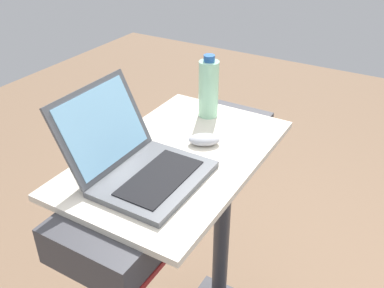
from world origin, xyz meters
TOP-DOWN VIEW (x-y plane):
  - desk_board at (0.00, 0.70)m, footprint 0.75×0.47m
  - laptop at (-0.15, 0.73)m, footprint 0.31×0.34m
  - computer_mouse at (0.09, 0.66)m, footprint 0.10×0.12m
  - water_bottle at (0.27, 0.74)m, footprint 0.07×0.07m

SIDE VIEW (x-z plane):
  - desk_board at x=0.00m, z-range 1.10..1.12m
  - computer_mouse at x=0.09m, z-range 1.12..1.16m
  - laptop at x=-0.15m, z-range 1.05..1.29m
  - water_bottle at x=0.27m, z-range 1.12..1.34m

